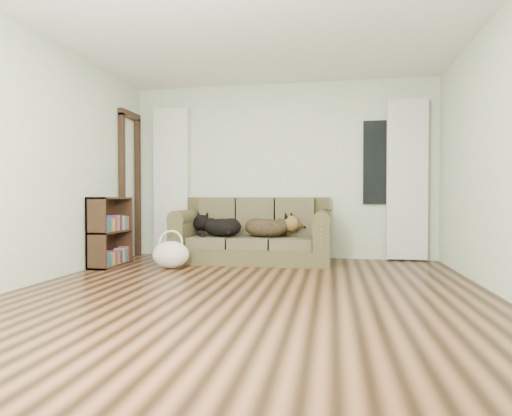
% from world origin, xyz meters
% --- Properties ---
extents(floor, '(5.00, 5.00, 0.00)m').
position_xyz_m(floor, '(0.00, 0.00, 0.00)').
color(floor, black).
rests_on(floor, ground).
extents(ceiling, '(5.00, 5.00, 0.00)m').
position_xyz_m(ceiling, '(0.00, 0.00, 2.60)').
color(ceiling, white).
rests_on(ceiling, ground).
extents(wall_back, '(4.50, 0.04, 2.60)m').
position_xyz_m(wall_back, '(0.00, 2.50, 1.30)').
color(wall_back, beige).
rests_on(wall_back, ground).
extents(wall_left, '(0.04, 5.00, 2.60)m').
position_xyz_m(wall_left, '(-2.25, 0.00, 1.30)').
color(wall_left, beige).
rests_on(wall_left, ground).
extents(curtain_left, '(0.55, 0.08, 2.25)m').
position_xyz_m(curtain_left, '(-1.70, 2.42, 1.15)').
color(curtain_left, silver).
rests_on(curtain_left, ground).
extents(curtain_right, '(0.55, 0.08, 2.25)m').
position_xyz_m(curtain_right, '(1.80, 2.42, 1.15)').
color(curtain_right, silver).
rests_on(curtain_right, ground).
extents(window_pane, '(0.50, 0.03, 1.20)m').
position_xyz_m(window_pane, '(1.45, 2.47, 1.40)').
color(window_pane, black).
rests_on(window_pane, wall_back).
extents(door_casing, '(0.07, 0.60, 2.10)m').
position_xyz_m(door_casing, '(-2.20, 2.05, 1.05)').
color(door_casing, black).
rests_on(door_casing, ground).
extents(sofa, '(2.14, 0.92, 0.88)m').
position_xyz_m(sofa, '(-0.34, 1.98, 0.45)').
color(sofa, '#464321').
rests_on(sofa, floor).
extents(dog_black_lab, '(0.75, 0.71, 0.26)m').
position_xyz_m(dog_black_lab, '(-0.79, 1.94, 0.48)').
color(dog_black_lab, black).
rests_on(dog_black_lab, sofa).
extents(dog_shepherd, '(0.70, 0.56, 0.28)m').
position_xyz_m(dog_shepherd, '(-0.10, 1.96, 0.49)').
color(dog_shepherd, black).
rests_on(dog_shepherd, sofa).
extents(tv_remote, '(0.12, 0.20, 0.02)m').
position_xyz_m(tv_remote, '(0.70, 1.80, 0.73)').
color(tv_remote, black).
rests_on(tv_remote, sofa).
extents(tote_bag, '(0.57, 0.51, 0.34)m').
position_xyz_m(tote_bag, '(-1.25, 1.23, 0.16)').
color(tote_bag, beige).
rests_on(tote_bag, floor).
extents(bookshelf, '(0.30, 0.73, 0.90)m').
position_xyz_m(bookshelf, '(-2.09, 1.26, 0.50)').
color(bookshelf, black).
rests_on(bookshelf, floor).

